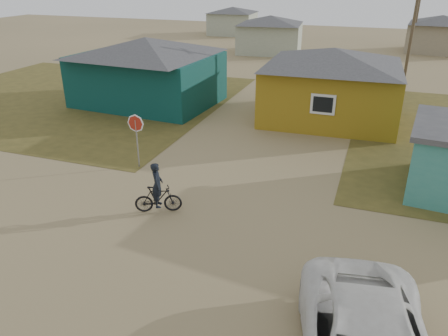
# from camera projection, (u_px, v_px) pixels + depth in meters

# --- Properties ---
(ground) EXTENTS (120.00, 120.00, 0.00)m
(ground) POSITION_uv_depth(u_px,v_px,m) (183.00, 244.00, 13.26)
(ground) COLOR #957F56
(grass_nw) EXTENTS (20.00, 18.00, 0.00)m
(grass_nw) POSITION_uv_depth(u_px,v_px,m) (72.00, 97.00, 28.71)
(grass_nw) COLOR brown
(grass_nw) RESTS_ON ground
(house_teal) EXTENTS (8.93, 7.08, 4.00)m
(house_teal) POSITION_uv_depth(u_px,v_px,m) (147.00, 70.00, 26.60)
(house_teal) COLOR #093531
(house_teal) RESTS_ON ground
(house_yellow) EXTENTS (7.72, 6.76, 3.90)m
(house_yellow) POSITION_uv_depth(u_px,v_px,m) (331.00, 83.00, 23.67)
(house_yellow) COLOR olive
(house_yellow) RESTS_ON ground
(house_pale_west) EXTENTS (7.04, 6.15, 3.60)m
(house_pale_west) POSITION_uv_depth(u_px,v_px,m) (270.00, 34.00, 43.49)
(house_pale_west) COLOR #A1A891
(house_pale_west) RESTS_ON ground
(house_beige_east) EXTENTS (6.95, 6.05, 3.60)m
(house_beige_east) POSITION_uv_depth(u_px,v_px,m) (440.00, 33.00, 43.72)
(house_beige_east) COLOR gray
(house_beige_east) RESTS_ON ground
(house_pale_north) EXTENTS (6.28, 5.81, 3.40)m
(house_pale_north) POSITION_uv_depth(u_px,v_px,m) (233.00, 20.00, 56.28)
(house_pale_north) COLOR #A1A891
(house_pale_north) RESTS_ON ground
(utility_pole_near) EXTENTS (1.40, 0.20, 8.00)m
(utility_pole_near) POSITION_uv_depth(u_px,v_px,m) (413.00, 29.00, 28.42)
(utility_pole_near) COLOR brown
(utility_pole_near) RESTS_ON ground
(utility_pole_far) EXTENTS (1.40, 0.20, 8.00)m
(utility_pole_far) POSITION_uv_depth(u_px,v_px,m) (418.00, 10.00, 41.83)
(utility_pole_far) COLOR brown
(utility_pole_far) RESTS_ON ground
(stop_sign) EXTENTS (0.70, 0.35, 2.31)m
(stop_sign) POSITION_uv_depth(u_px,v_px,m) (136.00, 128.00, 17.80)
(stop_sign) COLOR gray
(stop_sign) RESTS_ON ground
(cyclist) EXTENTS (1.65, 1.07, 1.81)m
(cyclist) POSITION_uv_depth(u_px,v_px,m) (158.00, 194.00, 14.79)
(cyclist) COLOR black
(cyclist) RESTS_ON ground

